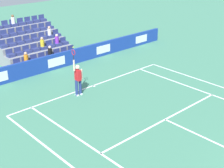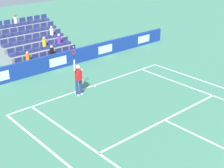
% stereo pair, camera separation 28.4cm
% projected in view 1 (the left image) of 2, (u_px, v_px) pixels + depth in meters
% --- Properties ---
extents(line_baseline, '(10.97, 0.10, 0.01)m').
position_uv_depth(line_baseline, '(93.00, 86.00, 19.57)').
color(line_baseline, white).
rests_on(line_baseline, ground).
extents(line_service, '(8.23, 0.10, 0.01)m').
position_uv_depth(line_service, '(165.00, 119.00, 15.86)').
color(line_service, white).
rests_on(line_service, ground).
extents(line_singles_sideline_left, '(0.10, 11.89, 0.01)m').
position_uv_depth(line_singles_sideline_left, '(108.00, 159.00, 13.00)').
color(line_singles_sideline_left, white).
rests_on(line_singles_sideline_left, ground).
extents(line_singles_sideline_right, '(0.10, 11.89, 0.01)m').
position_uv_depth(line_singles_sideline_right, '(219.00, 97.00, 18.11)').
color(line_singles_sideline_right, white).
rests_on(line_singles_sideline_right, ground).
extents(line_centre_mark, '(0.10, 0.20, 0.01)m').
position_uv_depth(line_centre_mark, '(94.00, 86.00, 19.50)').
color(line_centre_mark, white).
rests_on(line_centre_mark, ground).
extents(sponsor_barrier, '(20.79, 0.22, 1.05)m').
position_uv_depth(sponsor_barrier, '(56.00, 61.00, 21.98)').
color(sponsor_barrier, '#193899').
rests_on(sponsor_barrier, ground).
extents(tennis_player, '(0.53, 0.37, 2.85)m').
position_uv_depth(tennis_player, '(78.00, 79.00, 18.01)').
color(tennis_player, navy).
rests_on(tennis_player, ground).
extents(stadium_stand, '(4.96, 4.75, 2.96)m').
position_uv_depth(stadium_stand, '(28.00, 46.00, 24.28)').
color(stadium_stand, gray).
rests_on(stadium_stand, ground).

